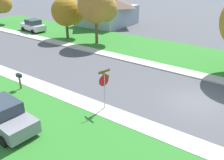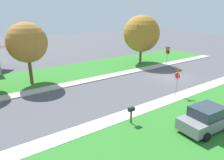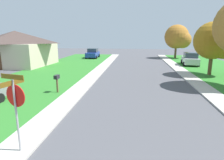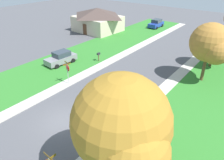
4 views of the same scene
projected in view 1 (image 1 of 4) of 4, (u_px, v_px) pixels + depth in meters
The scene contains 11 objects.
ground_plane at pixel (196, 102), 17.07m from camera, with size 120.00×120.00×0.00m, color #4C4C51.
sidewalk_east at pixel (102, 53), 26.88m from camera, with size 1.40×56.00×0.10m, color #B7B2A8.
lawn_east at pixel (125, 43), 30.35m from camera, with size 8.00×56.00×0.08m, color #2D7528.
sidewalk_west at pixel (31, 82), 19.94m from camera, with size 1.40×56.00×0.10m, color #B7B2A8.
stop_sign_far_corner at pixel (104, 83), 15.51m from camera, with size 0.90×0.90×2.77m.
car_grey_far_down_street at pixel (4, 116), 13.91m from camera, with size 2.30×4.43×1.76m.
car_silver_across_road at pixel (33, 26), 35.75m from camera, with size 2.42×4.48×1.76m.
tree_sidewalk_far at pixel (98, 6), 28.49m from camera, with size 4.57×4.25×6.77m.
tree_corner_large at pixel (68, 12), 31.21m from camera, with size 3.94×3.66×5.33m.
house_right_setback at pixel (107, 10), 39.57m from camera, with size 9.06×7.87×4.60m.
mailbox at pixel (19, 77), 18.44m from camera, with size 0.27×0.49×1.31m.
Camera 1 is at (-15.51, -3.89, 8.52)m, focal length 39.22 mm.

